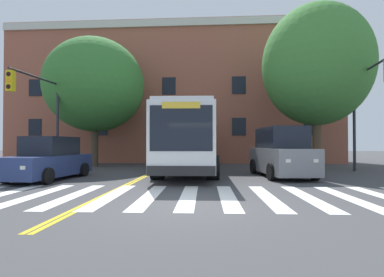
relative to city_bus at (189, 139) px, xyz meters
name	(u,v)px	position (x,y,z in m)	size (l,w,h in m)	color
ground_plane	(187,206)	(0.63, -9.39, -1.86)	(120.00, 120.00, 0.00)	#424244
crosswalk	(188,196)	(0.57, -8.01, -1.85)	(14.79, 4.72, 0.01)	white
lane_line_yellow_inner	(168,164)	(-2.09, 5.99, -1.85)	(0.12, 36.00, 0.01)	gold
lane_line_yellow_outer	(170,164)	(-1.93, 5.99, -1.85)	(0.12, 36.00, 0.01)	gold
city_bus	(189,139)	(0.00, 0.00, 0.00)	(3.24, 12.36, 3.41)	white
car_navy_near_lane	(49,160)	(-5.99, -4.13, -0.99)	(2.30, 4.83, 1.92)	navy
car_grey_far_lane	(281,153)	(4.65, -2.28, -0.73)	(2.57, 5.08, 2.40)	slate
traffic_light_near_corner	(366,98)	(9.48, -0.71, 2.18)	(0.69, 4.49, 5.90)	#28282D
traffic_light_far_corner	(40,104)	(-8.20, -1.18, 1.96)	(0.53, 4.14, 5.54)	#28282D
street_tree_curbside_large	(316,65)	(7.75, 1.77, 4.60)	(8.18, 8.16, 10.21)	brown
street_tree_curbside_small	(95,85)	(-6.99, 3.57, 3.90)	(7.35, 7.51, 9.08)	#4C3D2D
building_facade	(174,97)	(-2.20, 10.51, 4.11)	(28.32, 7.03, 11.92)	#9E5642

